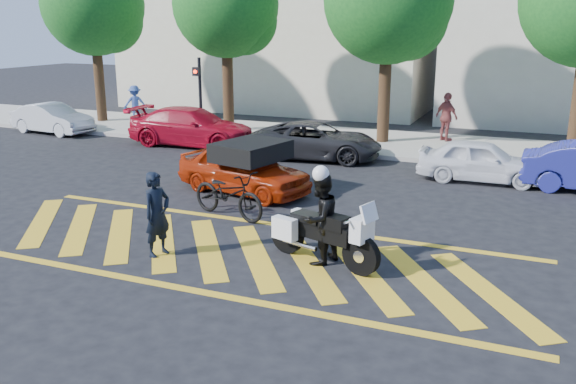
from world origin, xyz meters
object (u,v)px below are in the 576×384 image
at_px(bicycle, 228,194).
at_px(parked_mid_left, 316,141).
at_px(officer_moto, 320,219).
at_px(parked_left, 192,127).
at_px(officer_bike, 157,214).
at_px(parked_far_left, 52,119).
at_px(parked_mid_right, 481,161).
at_px(police_motorcycle, 321,233).
at_px(red_convertible, 244,169).

distance_m(bicycle, parked_mid_left, 6.82).
distance_m(officer_moto, parked_left, 12.30).
bearing_deg(parked_mid_left, officer_bike, 174.06).
relative_size(bicycle, officer_moto, 1.22).
relative_size(bicycle, parked_mid_left, 0.49).
xyz_separation_m(officer_moto, parked_mid_left, (-3.28, 8.67, -0.27)).
distance_m(officer_moto, parked_far_left, 17.55).
bearing_deg(bicycle, parked_left, 53.29).
bearing_deg(parked_mid_right, parked_far_left, 83.82).
distance_m(bicycle, officer_moto, 3.50).
distance_m(officer_bike, parked_mid_left, 9.53).
height_order(police_motorcycle, red_convertible, red_convertible).
height_order(officer_moto, parked_mid_left, officer_moto).
relative_size(parked_left, parked_mid_left, 1.10).
xyz_separation_m(parked_far_left, parked_left, (6.71, 0.00, 0.09)).
bearing_deg(police_motorcycle, parked_mid_right, 91.71).
distance_m(bicycle, police_motorcycle, 3.50).
height_order(parked_far_left, parked_mid_left, parked_mid_left).
distance_m(bicycle, parked_far_left, 14.06).
bearing_deg(parked_far_left, red_convertible, -108.18).
xyz_separation_m(officer_bike, parked_mid_right, (5.25, 8.51, -0.24)).
bearing_deg(parked_left, officer_moto, -140.76).
relative_size(red_convertible, parked_far_left, 1.03).
distance_m(officer_bike, police_motorcycle, 3.22).
height_order(police_motorcycle, parked_left, parked_left).
relative_size(bicycle, parked_far_left, 0.58).
relative_size(officer_bike, red_convertible, 0.44).
xyz_separation_m(officer_moto, parked_far_left, (-15.03, 9.06, -0.27)).
height_order(officer_moto, parked_far_left, officer_moto).
bearing_deg(officer_moto, parked_mid_left, -141.82).
relative_size(officer_moto, parked_left, 0.36).
xyz_separation_m(officer_moto, parked_mid_right, (2.18, 7.66, -0.27)).
bearing_deg(police_motorcycle, officer_bike, -146.92).
bearing_deg(parked_far_left, parked_left, -83.96).
height_order(officer_moto, parked_mid_right, officer_moto).
height_order(officer_bike, red_convertible, officer_bike).
relative_size(parked_far_left, parked_mid_right, 1.04).
distance_m(parked_left, parked_mid_left, 5.05).
height_order(bicycle, parked_mid_left, parked_mid_left).
distance_m(parked_left, parked_mid_right, 10.58).
xyz_separation_m(officer_bike, parked_far_left, (-11.96, 9.91, -0.23)).
bearing_deg(police_motorcycle, parked_far_left, 166.45).
bearing_deg(parked_far_left, bicycle, -114.77).
height_order(parked_left, parked_mid_right, parked_left).
distance_m(red_convertible, parked_left, 6.99).
relative_size(officer_moto, parked_mid_left, 0.40).
distance_m(officer_moto, red_convertible, 5.31).
bearing_deg(parked_left, bicycle, -146.65).
bearing_deg(officer_bike, police_motorcycle, -61.16).
height_order(bicycle, police_motorcycle, bicycle).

